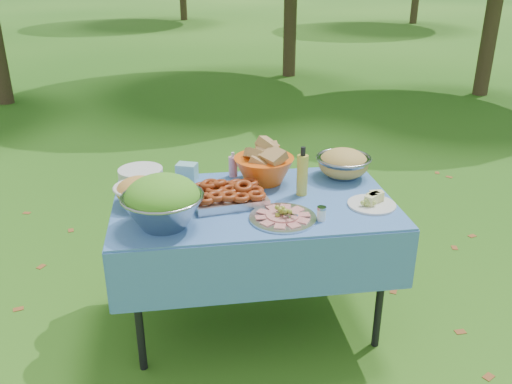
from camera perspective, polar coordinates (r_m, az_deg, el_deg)
ground at (r=3.25m, az=-0.21°, el=-13.23°), size 80.00×80.00×0.00m
picnic_table at (r=3.03m, az=-0.22°, el=-7.48°), size 1.46×0.86×0.76m
salad_bowl at (r=2.58m, az=-9.79°, el=-1.00°), size 0.43×0.43×0.25m
pasta_bowl_white at (r=2.86m, az=-12.19°, el=0.14°), size 0.27×0.27×0.14m
plate_stack at (r=3.09m, az=-12.02°, el=1.53°), size 0.30×0.30×0.10m
wipes_box at (r=3.12m, az=-7.28°, el=2.08°), size 0.13×0.12×0.10m
sanitizer_bottle at (r=3.15m, az=-2.44°, el=2.93°), size 0.06×0.06×0.15m
bread_bowl at (r=3.05m, az=0.85°, el=3.04°), size 0.40×0.40×0.23m
pasta_bowl_steel at (r=3.18m, az=9.18°, el=3.03°), size 0.35×0.35×0.17m
fried_tray at (r=2.82m, az=-2.91°, el=-0.28°), size 0.41×0.32×0.09m
charcuterie_platter at (r=2.65m, az=2.84°, el=-2.10°), size 0.44×0.44×0.08m
oil_bottle at (r=2.89m, az=4.91°, el=2.20°), size 0.08×0.08×0.27m
cheese_plate at (r=2.85m, az=12.12°, el=-0.78°), size 0.29×0.29×0.07m
shaker at (r=2.65m, az=6.90°, el=-2.27°), size 0.06×0.06×0.07m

